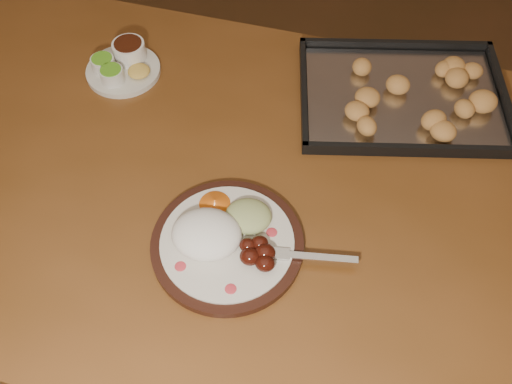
# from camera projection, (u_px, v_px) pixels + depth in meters

# --- Properties ---
(ground) EXTENTS (4.00, 4.00, 0.00)m
(ground) POSITION_uv_depth(u_px,v_px,m) (167.00, 333.00, 1.68)
(ground) COLOR brown
(ground) RESTS_ON ground
(dining_table) EXTENTS (1.60, 1.09, 0.75)m
(dining_table) POSITION_uv_depth(u_px,v_px,m) (247.00, 213.00, 1.15)
(dining_table) COLOR brown
(dining_table) RESTS_ON ground
(dinner_plate) EXTENTS (0.36, 0.26, 0.06)m
(dinner_plate) POSITION_uv_depth(u_px,v_px,m) (225.00, 238.00, 0.98)
(dinner_plate) COLOR black
(dinner_plate) RESTS_ON dining_table
(condiment_saucer) EXTENTS (0.16, 0.16, 0.05)m
(condiment_saucer) POSITION_uv_depth(u_px,v_px,m) (122.00, 64.00, 1.23)
(condiment_saucer) COLOR beige
(condiment_saucer) RESTS_ON dining_table
(baking_tray) EXTENTS (0.46, 0.36, 0.04)m
(baking_tray) POSITION_uv_depth(u_px,v_px,m) (403.00, 94.00, 1.18)
(baking_tray) COLOR black
(baking_tray) RESTS_ON dining_table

